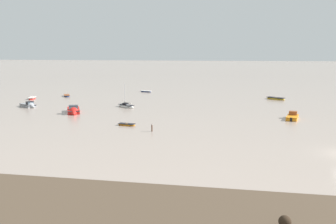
# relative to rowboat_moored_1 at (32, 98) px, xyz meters

# --- Properties ---
(tidal_rock_near) EXTENTS (0.83, 0.83, 0.83)m
(tidal_rock_near) POSITION_rel_rowboat_moored_1_xyz_m (51.64, -56.10, 0.44)
(tidal_rock_near) COLOR #2D2116
(tidal_rock_near) RESTS_ON mudflat_shore
(rowboat_moored_1) EXTENTS (2.59, 4.26, 0.64)m
(rowboat_moored_1) POSITION_rel_rowboat_moored_1_xyz_m (0.00, 0.00, 0.00)
(rowboat_moored_1) COLOR red
(rowboat_moored_1) RESTS_ON ground
(rowboat_moored_2) EXTENTS (4.73, 3.86, 0.73)m
(rowboat_moored_2) POSITION_rel_rowboat_moored_1_xyz_m (59.05, 9.43, 0.03)
(rowboat_moored_2) COLOR gold
(rowboat_moored_2) RESTS_ON ground
(motorboat_moored_1) EXTENTS (5.05, 4.20, 1.88)m
(motorboat_moored_1) POSITION_rel_rowboat_moored_1_xyz_m (6.51, -11.85, 0.11)
(motorboat_moored_1) COLOR gray
(motorboat_moored_1) RESTS_ON ground
(rowboat_moored_3) EXTENTS (3.65, 2.20, 0.54)m
(rowboat_moored_3) POSITION_rel_rowboat_moored_1_xyz_m (24.14, 19.44, -0.02)
(rowboat_moored_3) COLOR navy
(rowboat_moored_3) RESTS_ON ground
(rowboat_moored_4) EXTENTS (3.17, 4.12, 0.63)m
(rowboat_moored_4) POSITION_rel_rowboat_moored_1_xyz_m (6.12, 6.23, -0.00)
(rowboat_moored_4) COLOR navy
(rowboat_moored_4) RESTS_ON ground
(sailboat_moored_1) EXTENTS (4.63, 3.92, 5.24)m
(sailboat_moored_1) POSITION_rel_rowboat_moored_1_xyz_m (26.53, -8.28, 0.05)
(sailboat_moored_1) COLOR white
(sailboat_moored_1) RESTS_ON ground
(motorboat_moored_3) EXTENTS (2.91, 5.23, 1.89)m
(motorboat_moored_3) POSITION_rel_rowboat_moored_1_xyz_m (58.90, -15.40, 0.11)
(motorboat_moored_3) COLOR orange
(motorboat_moored_3) RESTS_ON ground
(motorboat_moored_4) EXTENTS (4.65, 6.53, 2.36)m
(motorboat_moored_4) POSITION_rel_rowboat_moored_1_xyz_m (18.86, -17.18, 0.18)
(motorboat_moored_4) COLOR red
(motorboat_moored_4) RESTS_ON ground
(rowboat_moored_5) EXTENTS (3.03, 1.46, 0.46)m
(rowboat_moored_5) POSITION_rel_rowboat_moored_1_xyz_m (31.98, -26.11, -0.05)
(rowboat_moored_5) COLOR orange
(rowboat_moored_5) RESTS_ON ground
(mooring_post_left) EXTENTS (0.22, 0.22, 1.21)m
(mooring_post_left) POSITION_rel_rowboat_moored_1_xyz_m (36.81, -29.48, 0.36)
(mooring_post_left) COLOR #523323
(mooring_post_left) RESTS_ON ground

